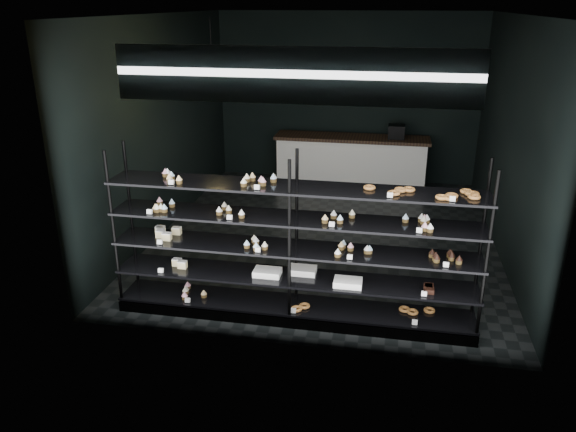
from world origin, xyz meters
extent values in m
cube|color=black|center=(0.00, 0.00, 0.01)|extent=(5.00, 6.00, 0.01)
cube|color=black|center=(0.00, 0.00, 3.20)|extent=(5.00, 6.00, 0.01)
cube|color=black|center=(0.00, 3.00, 1.60)|extent=(5.00, 0.01, 3.20)
cube|color=black|center=(0.00, -3.00, 1.60)|extent=(5.00, 0.01, 3.20)
cube|color=black|center=(-2.50, 0.00, 1.60)|extent=(0.01, 6.00, 3.20)
cube|color=black|center=(2.50, 0.00, 1.60)|extent=(0.01, 6.00, 3.20)
cube|color=black|center=(-0.07, -2.45, 0.06)|extent=(4.00, 0.50, 0.12)
cylinder|color=black|center=(-2.04, -2.67, 0.99)|extent=(0.04, 0.04, 1.85)
cylinder|color=black|center=(-2.04, -2.23, 0.99)|extent=(0.04, 0.04, 1.85)
cylinder|color=black|center=(-0.07, -2.67, 0.99)|extent=(0.04, 0.04, 1.85)
cylinder|color=black|center=(-0.07, -2.23, 0.99)|extent=(0.04, 0.04, 1.85)
cylinder|color=black|center=(1.90, -2.67, 0.99)|extent=(0.04, 0.04, 1.85)
cylinder|color=black|center=(1.90, -2.23, 0.99)|extent=(0.04, 0.04, 1.85)
cube|color=black|center=(-0.07, -2.45, 0.15)|extent=(4.00, 0.50, 0.03)
cube|color=black|center=(-0.07, -2.45, 0.50)|extent=(4.00, 0.50, 0.02)
cube|color=black|center=(-0.07, -2.45, 0.85)|extent=(4.00, 0.50, 0.02)
cube|color=black|center=(-0.07, -2.45, 1.20)|extent=(4.00, 0.50, 0.02)
cube|color=black|center=(-0.07, -2.45, 1.55)|extent=(4.00, 0.50, 0.02)
cube|color=white|center=(-1.36, -2.63, 1.59)|extent=(0.06, 0.04, 0.06)
cube|color=white|center=(-0.44, -2.63, 1.59)|extent=(0.06, 0.04, 0.06)
cube|color=white|center=(0.92, -2.63, 1.59)|extent=(0.05, 0.04, 0.06)
cube|color=white|center=(1.55, -2.63, 1.59)|extent=(0.06, 0.04, 0.06)
cube|color=white|center=(-1.61, -2.63, 1.24)|extent=(0.06, 0.04, 0.06)
cube|color=white|center=(-0.75, -2.63, 1.24)|extent=(0.05, 0.04, 0.06)
cube|color=white|center=(0.38, -2.63, 1.24)|extent=(0.06, 0.04, 0.06)
cube|color=white|center=(1.25, -2.63, 1.24)|extent=(0.06, 0.04, 0.06)
cube|color=white|center=(-1.57, -2.63, 0.89)|extent=(0.06, 0.04, 0.06)
cube|color=white|center=(-0.39, -2.63, 0.89)|extent=(0.06, 0.04, 0.06)
cube|color=white|center=(0.57, -2.63, 0.89)|extent=(0.05, 0.04, 0.06)
cube|color=white|center=(1.52, -2.63, 0.89)|extent=(0.06, 0.04, 0.06)
cube|color=white|center=(-1.52, -2.63, 0.54)|extent=(0.06, 0.04, 0.06)
cube|color=white|center=(1.37, -2.63, 0.54)|extent=(0.06, 0.04, 0.06)
cube|color=white|center=(-1.21, -2.63, 0.19)|extent=(0.06, 0.04, 0.06)
cube|color=white|center=(-0.04, -2.63, 0.19)|extent=(0.05, 0.04, 0.06)
cube|color=white|center=(1.29, -2.63, 0.19)|extent=(0.06, 0.04, 0.06)
cube|color=#110E47|center=(0.00, -2.92, 2.75)|extent=(3.20, 0.04, 0.45)
cube|color=white|center=(0.00, -2.94, 2.75)|extent=(3.30, 0.02, 0.50)
cylinder|color=black|center=(-1.37, -0.99, 2.89)|extent=(0.01, 0.01, 0.59)
sphere|color=#FFD359|center=(-1.37, -0.99, 2.45)|extent=(0.29, 0.29, 0.29)
cube|color=silver|center=(0.16, 2.50, 0.46)|extent=(2.78, 0.60, 0.92)
cube|color=black|center=(0.16, 2.50, 0.95)|extent=(2.89, 0.65, 0.06)
cube|color=black|center=(0.98, 2.50, 1.10)|extent=(0.30, 0.30, 0.25)
camera|label=1|loc=(0.90, -7.92, 3.37)|focal=35.00mm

